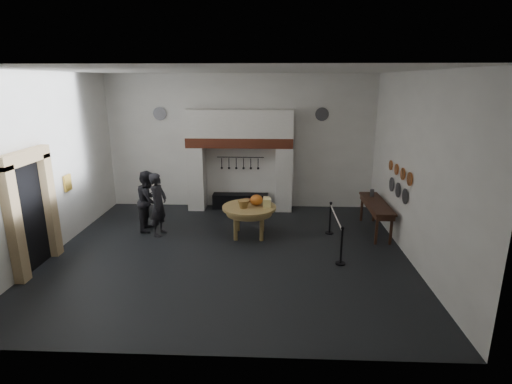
{
  "coord_description": "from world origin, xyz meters",
  "views": [
    {
      "loc": [
        1.11,
        -9.43,
        4.29
      ],
      "look_at": [
        0.66,
        1.0,
        1.35
      ],
      "focal_mm": 28.0,
      "sensor_mm": 36.0,
      "label": 1
    }
  ],
  "objects_px": {
    "work_table": "(249,207)",
    "iron_range": "(241,201)",
    "visitor_near": "(158,204)",
    "visitor_far": "(149,201)",
    "barrier_post_near": "(341,247)",
    "side_table": "(377,203)",
    "barrier_post_far": "(330,219)"
  },
  "relations": [
    {
      "from": "visitor_near",
      "to": "visitor_far",
      "type": "distance_m",
      "value": 0.57
    },
    {
      "from": "visitor_far",
      "to": "side_table",
      "type": "distance_m",
      "value": 6.61
    },
    {
      "from": "visitor_far",
      "to": "barrier_post_far",
      "type": "relative_size",
      "value": 1.98
    },
    {
      "from": "visitor_near",
      "to": "visitor_far",
      "type": "relative_size",
      "value": 1.02
    },
    {
      "from": "barrier_post_far",
      "to": "barrier_post_near",
      "type": "bearing_deg",
      "value": -90.0
    },
    {
      "from": "work_table",
      "to": "iron_range",
      "type": "bearing_deg",
      "value": 100.22
    },
    {
      "from": "side_table",
      "to": "iron_range",
      "type": "bearing_deg",
      "value": 153.21
    },
    {
      "from": "side_table",
      "to": "barrier_post_far",
      "type": "distance_m",
      "value": 1.41
    },
    {
      "from": "iron_range",
      "to": "barrier_post_near",
      "type": "relative_size",
      "value": 2.11
    },
    {
      "from": "work_table",
      "to": "visitor_near",
      "type": "bearing_deg",
      "value": -179.18
    },
    {
      "from": "work_table",
      "to": "side_table",
      "type": "height_order",
      "value": "side_table"
    },
    {
      "from": "work_table",
      "to": "visitor_far",
      "type": "xyz_separation_m",
      "value": [
        -2.96,
        0.36,
        0.05
      ]
    },
    {
      "from": "work_table",
      "to": "visitor_near",
      "type": "height_order",
      "value": "visitor_near"
    },
    {
      "from": "iron_range",
      "to": "visitor_near",
      "type": "distance_m",
      "value": 3.38
    },
    {
      "from": "visitor_near",
      "to": "iron_range",
      "type": "bearing_deg",
      "value": -28.31
    },
    {
      "from": "visitor_far",
      "to": "iron_range",
      "type": "bearing_deg",
      "value": -49.64
    },
    {
      "from": "iron_range",
      "to": "side_table",
      "type": "distance_m",
      "value": 4.63
    },
    {
      "from": "iron_range",
      "to": "visitor_far",
      "type": "distance_m",
      "value": 3.37
    },
    {
      "from": "barrier_post_near",
      "to": "visitor_near",
      "type": "bearing_deg",
      "value": 160.76
    },
    {
      "from": "visitor_far",
      "to": "barrier_post_far",
      "type": "distance_m",
      "value": 5.29
    },
    {
      "from": "barrier_post_near",
      "to": "barrier_post_far",
      "type": "relative_size",
      "value": 1.0
    },
    {
      "from": "work_table",
      "to": "barrier_post_near",
      "type": "height_order",
      "value": "barrier_post_near"
    },
    {
      "from": "iron_range",
      "to": "visitor_far",
      "type": "height_order",
      "value": "visitor_far"
    },
    {
      "from": "work_table",
      "to": "barrier_post_near",
      "type": "bearing_deg",
      "value": -36.96
    },
    {
      "from": "barrier_post_far",
      "to": "side_table",
      "type": "bearing_deg",
      "value": 8.24
    },
    {
      "from": "work_table",
      "to": "visitor_near",
      "type": "xyz_separation_m",
      "value": [
        -2.56,
        -0.04,
        0.07
      ]
    },
    {
      "from": "visitor_near",
      "to": "side_table",
      "type": "bearing_deg",
      "value": -74.32
    },
    {
      "from": "side_table",
      "to": "barrier_post_far",
      "type": "relative_size",
      "value": 2.44
    },
    {
      "from": "visitor_near",
      "to": "visitor_far",
      "type": "bearing_deg",
      "value": 56.16
    },
    {
      "from": "iron_range",
      "to": "side_table",
      "type": "relative_size",
      "value": 0.86
    },
    {
      "from": "barrier_post_near",
      "to": "iron_range",
      "type": "bearing_deg",
      "value": 122.98
    },
    {
      "from": "work_table",
      "to": "visitor_far",
      "type": "bearing_deg",
      "value": 173.02
    }
  ]
}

